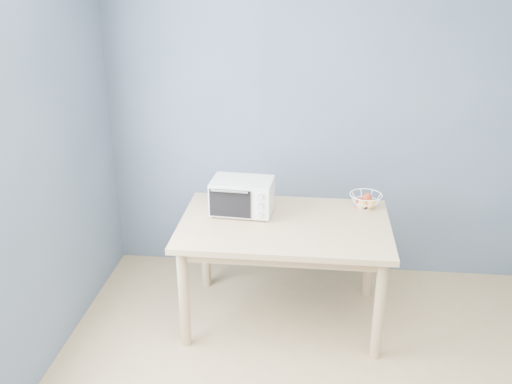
# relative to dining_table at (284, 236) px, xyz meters

# --- Properties ---
(room) EXTENTS (4.01, 4.51, 2.61)m
(room) POSITION_rel_dining_table_xyz_m (0.57, -1.48, 0.65)
(room) COLOR tan
(room) RESTS_ON ground
(dining_table) EXTENTS (1.40, 0.90, 0.75)m
(dining_table) POSITION_rel_dining_table_xyz_m (0.00, 0.00, 0.00)
(dining_table) COLOR tan
(dining_table) RESTS_ON ground
(toaster_oven) EXTENTS (0.43, 0.32, 0.24)m
(toaster_oven) POSITION_rel_dining_table_xyz_m (-0.32, 0.13, 0.23)
(toaster_oven) COLOR silver
(toaster_oven) RESTS_ON dining_table
(fruit_basket) EXTENTS (0.28, 0.28, 0.12)m
(fruit_basket) POSITION_rel_dining_table_xyz_m (0.55, 0.30, 0.16)
(fruit_basket) COLOR white
(fruit_basket) RESTS_ON dining_table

